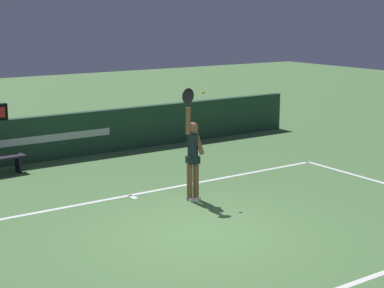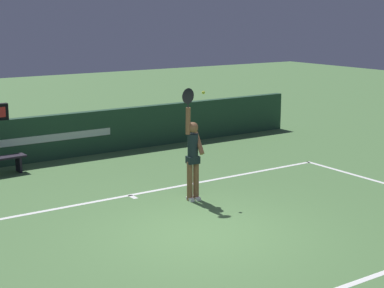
% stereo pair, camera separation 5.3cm
% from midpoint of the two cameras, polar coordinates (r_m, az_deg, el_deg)
% --- Properties ---
extents(ground_plane, '(60.00, 60.00, 0.00)m').
position_cam_midpoint_polar(ground_plane, '(11.53, 0.89, -8.41)').
color(ground_plane, '#4E7842').
extents(court_lines, '(11.40, 6.11, 0.00)m').
position_cam_midpoint_polar(court_lines, '(11.48, 1.06, -8.49)').
color(court_lines, white).
rests_on(court_lines, ground).
extents(back_wall, '(16.68, 0.25, 1.27)m').
position_cam_midpoint_polar(back_wall, '(17.56, -12.71, 0.68)').
color(back_wall, '#23452F').
rests_on(back_wall, ground).
extents(tennis_player, '(0.47, 0.40, 2.53)m').
position_cam_midpoint_polar(tennis_player, '(13.22, -0.04, -0.96)').
color(tennis_player, brown).
rests_on(tennis_player, ground).
extents(tennis_ball, '(0.07, 0.07, 0.07)m').
position_cam_midpoint_polar(tennis_ball, '(13.21, 0.96, 4.89)').
color(tennis_ball, '#CFE038').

